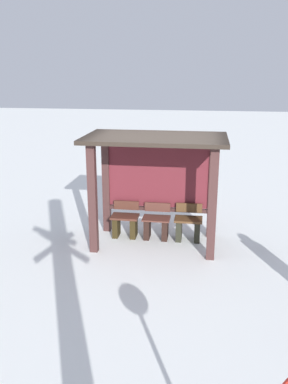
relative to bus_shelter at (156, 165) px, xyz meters
The scene contains 5 objects.
ground_plane 1.68m from the bus_shelter, 90.00° to the right, with size 60.00×60.00×0.00m, color white.
bus_shelter is the anchor object (origin of this frame).
bench_left_inside 1.53m from the bus_shelter, behind, with size 0.59×0.40×0.77m.
bench_center_inside 1.38m from the bus_shelter, 90.00° to the left, with size 0.59×0.41×0.76m.
bench_right_inside 1.53m from the bus_shelter, ahead, with size 0.59×0.40×0.78m.
Camera 1 is at (0.98, -7.94, 3.54)m, focal length 38.11 mm.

